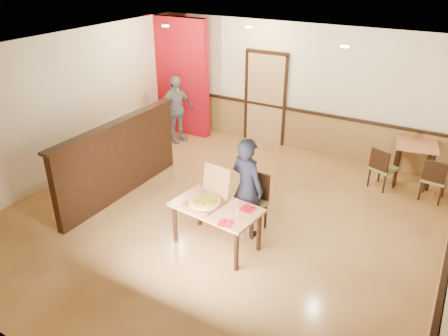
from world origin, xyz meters
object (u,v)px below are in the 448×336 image
at_px(side_table, 415,152).
at_px(pizza_box, 207,199).
at_px(side_chair_left, 382,167).
at_px(condiment, 413,136).
at_px(diner, 247,187).
at_px(side_chair_right, 434,178).
at_px(main_table, 216,213).
at_px(diner_chair, 252,199).
at_px(passerby, 176,110).

xyz_separation_m(side_table, pizza_box, (-2.43, -3.73, 0.15)).
xyz_separation_m(side_chair_left, condiment, (0.37, 0.75, 0.43)).
bearing_deg(diner, side_chair_right, -117.99).
bearing_deg(main_table, diner_chair, 78.62).
distance_m(side_chair_right, condiment, 1.03).
xyz_separation_m(diner_chair, side_table, (2.02, 3.03, 0.10)).
bearing_deg(passerby, main_table, -115.96).
height_order(diner_chair, condiment, diner_chair).
relative_size(main_table, pizza_box, 2.21).
height_order(side_table, diner, diner).
height_order(main_table, diner_chair, diner_chair).
relative_size(side_chair_left, side_table, 0.94).
height_order(diner_chair, side_chair_left, diner_chair).
distance_m(main_table, condiment, 4.46).
bearing_deg(side_table, condiment, 125.87).
bearing_deg(condiment, side_chair_left, -116.06).
height_order(diner_chair, passerby, passerby).
xyz_separation_m(side_chair_right, pizza_box, (-2.88, -3.12, 0.32)).
height_order(main_table, side_chair_right, side_chair_right).
height_order(side_table, condiment, condiment).
height_order(diner_chair, diner, diner).
xyz_separation_m(side_chair_left, passerby, (-4.74, -0.02, 0.34)).
bearing_deg(pizza_box, side_chair_right, 54.37).
height_order(main_table, diner, diner).
distance_m(side_chair_left, passerby, 4.76).
height_order(side_chair_right, passerby, passerby).
bearing_deg(side_chair_left, diner_chair, 79.90).
bearing_deg(side_chair_left, side_table, -105.56).
relative_size(diner_chair, side_table, 1.11).
distance_m(main_table, side_table, 4.38).
relative_size(diner_chair, condiment, 6.30).
height_order(side_chair_left, condiment, condiment).
relative_size(side_chair_right, passerby, 0.52).
distance_m(passerby, condiment, 5.17).
bearing_deg(side_table, diner, -122.60).
bearing_deg(passerby, diner_chair, -106.35).
distance_m(side_table, condiment, 0.31).
distance_m(main_table, side_chair_left, 3.62).
distance_m(side_table, passerby, 5.26).
xyz_separation_m(passerby, condiment, (5.11, 0.77, 0.09)).
height_order(diner_chair, side_table, diner_chair).
height_order(side_table, pizza_box, pizza_box).
relative_size(diner, condiment, 10.67).
xyz_separation_m(diner_chair, side_chair_right, (2.46, 2.42, -0.08)).
xyz_separation_m(diner, pizza_box, (-0.39, -0.55, -0.05)).
xyz_separation_m(side_chair_right, diner, (-2.48, -2.57, 0.37)).
relative_size(side_chair_right, side_table, 0.94).
xyz_separation_m(main_table, pizza_box, (-0.18, 0.02, 0.17)).
distance_m(side_chair_right, diner, 3.59).
xyz_separation_m(diner, condiment, (1.93, 3.33, 0.06)).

